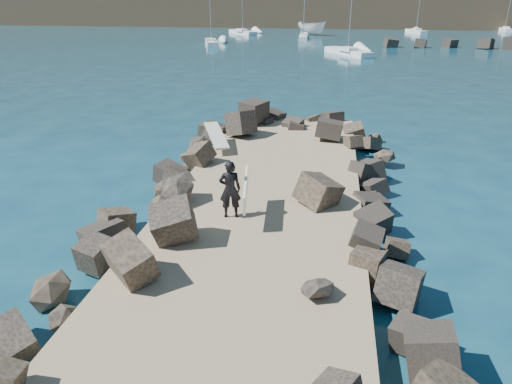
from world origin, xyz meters
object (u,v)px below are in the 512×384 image
(boat_imported, at_px, (312,28))
(surfer_with_board, at_px, (232,189))
(sailboat_d, at_px, (416,31))
(surfboard_resting, at_px, (216,138))

(boat_imported, height_order, surfer_with_board, boat_imported)
(sailboat_d, bearing_deg, surfer_with_board, -101.92)
(surfboard_resting, bearing_deg, boat_imported, 63.35)
(boat_imported, bearing_deg, surfboard_resting, -140.70)
(sailboat_d, bearing_deg, boat_imported, -158.86)
(surfboard_resting, bearing_deg, surfer_with_board, -98.27)
(surfboard_resting, height_order, surfer_with_board, surfer_with_board)
(surfer_with_board, bearing_deg, surfboard_resting, 108.12)
(surfboard_resting, distance_m, surfer_with_board, 6.56)
(boat_imported, xyz_separation_m, sailboat_d, (18.87, 7.30, -0.84))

